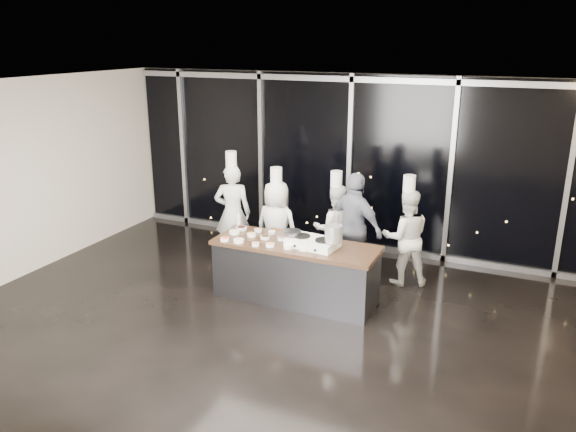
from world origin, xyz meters
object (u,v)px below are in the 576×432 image
Objects in this scene: chef_far_left at (233,212)px; chef_right at (406,237)px; chef_left at (277,227)px; chef_center at (335,228)px; demo_counter at (295,271)px; frying_pan at (291,232)px; stock_pot at (334,234)px; stove at (313,242)px; guest at (355,228)px.

chef_far_left reaches higher than chef_right.
chef_left is 1.03× the size of chef_center.
frying_pan is at bearing 171.68° from demo_counter.
frying_pan is 2.01× the size of stock_pot.
chef_right is (3.00, 0.22, -0.10)m from chef_far_left.
chef_left is (-0.98, 0.87, -0.16)m from stove.
demo_counter is at bearing 174.10° from stock_pot.
stove is 1.56× the size of frying_pan.
stove is at bearing 96.75° from guest.
chef_far_left is 1.84m from chef_center.
guest reaches higher than demo_counter.
chef_left is (-0.71, 0.85, 0.35)m from demo_counter.
chef_right is (0.75, 1.32, -0.37)m from stock_pot.
stove is 0.43× the size of chef_left.
chef_center is at bearing 85.22° from frying_pan.
guest is at bearing 128.42° from chef_center.
demo_counter is at bearing 133.51° from chef_left.
chef_left is at bearing -12.77° from chef_right.
demo_counter is at bearing 125.44° from chef_far_left.
chef_left reaches higher than stock_pot.
guest reaches higher than chef_center.
chef_far_left reaches higher than chef_left.
chef_right reaches higher than chef_center.
chef_left is 1.31m from guest.
chef_far_left is at bearing 147.71° from demo_counter.
frying_pan is at bearing 17.19° from chef_right.
chef_left is (-0.63, 0.84, -0.26)m from frying_pan.
chef_far_left reaches higher than frying_pan.
chef_center is (0.18, 1.24, 0.32)m from demo_counter.
chef_right reaches higher than stock_pot.
chef_far_left is at bearing 23.01° from guest.
guest is (0.65, 1.03, -0.17)m from frying_pan.
stock_pot is 0.14× the size of guest.
frying_pan is at bearing 130.77° from chef_left.
stock_pot is at bearing 83.33° from chef_center.
frying_pan is 0.25× the size of chef_far_left.
stove is at bearing 128.89° from chef_far_left.
chef_left is at bearing 31.16° from guest.
guest is (0.58, 1.04, 0.44)m from demo_counter.
stove is 0.43× the size of chef_right.
stock_pot is (0.61, -0.06, 0.71)m from demo_counter.
chef_left is at bearing -1.12° from chef_center.
guest is at bearing -167.90° from chef_left.
guest is (2.22, 0.01, 0.01)m from chef_far_left.
frying_pan is (-0.07, 0.01, 0.61)m from demo_counter.
stove is 0.44× the size of chef_center.
chef_far_left is at bearing 153.95° from stock_pot.
stove is 1.68m from chef_right.
chef_center reaches higher than frying_pan.
guest reaches higher than frying_pan.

